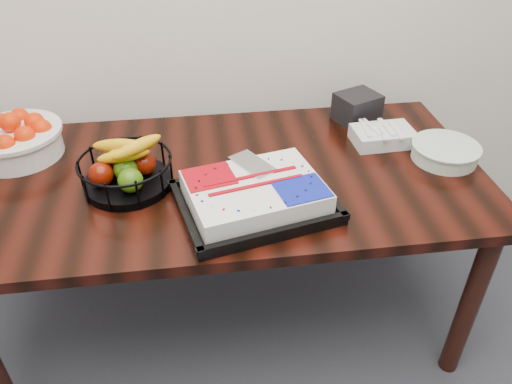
{
  "coord_description": "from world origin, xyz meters",
  "views": [
    {
      "loc": [
        -0.1,
        0.54,
        1.72
      ],
      "look_at": [
        0.07,
        1.76,
        0.83
      ],
      "focal_mm": 35.0,
      "sensor_mm": 36.0,
      "label": 1
    }
  ],
  "objects": [
    {
      "name": "table",
      "position": [
        0.0,
        2.0,
        0.66
      ],
      "size": [
        1.8,
        0.9,
        0.75
      ],
      "color": "black",
      "rests_on": "ground"
    },
    {
      "name": "cake_tray",
      "position": [
        0.07,
        1.79,
        0.79
      ],
      "size": [
        0.54,
        0.46,
        0.1
      ],
      "color": "black",
      "rests_on": "table"
    },
    {
      "name": "tangerine_bowl",
      "position": [
        -0.75,
        2.22,
        0.84
      ],
      "size": [
        0.34,
        0.34,
        0.21
      ],
      "color": "white",
      "rests_on": "table"
    },
    {
      "name": "fruit_basket",
      "position": [
        -0.34,
        1.96,
        0.82
      ],
      "size": [
        0.31,
        0.31,
        0.16
      ],
      "color": "black",
      "rests_on": "table"
    },
    {
      "name": "plate_stack",
      "position": [
        0.79,
        1.98,
        0.78
      ],
      "size": [
        0.24,
        0.24,
        0.06
      ],
      "color": "white",
      "rests_on": "table"
    },
    {
      "name": "fork_bag",
      "position": [
        0.61,
        2.13,
        0.78
      ],
      "size": [
        0.23,
        0.16,
        0.06
      ],
      "color": "silver",
      "rests_on": "table"
    },
    {
      "name": "napkin_box",
      "position": [
        0.56,
        2.32,
        0.81
      ],
      "size": [
        0.2,
        0.19,
        0.11
      ],
      "primitive_type": "cube",
      "rotation": [
        0.0,
        0.0,
        0.39
      ],
      "color": "black",
      "rests_on": "table"
    }
  ]
}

